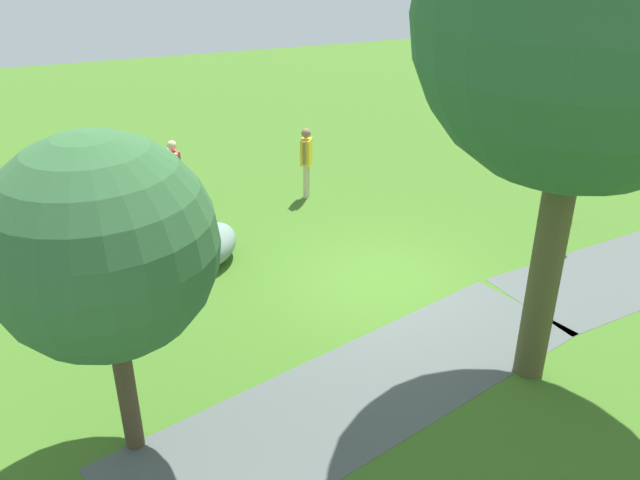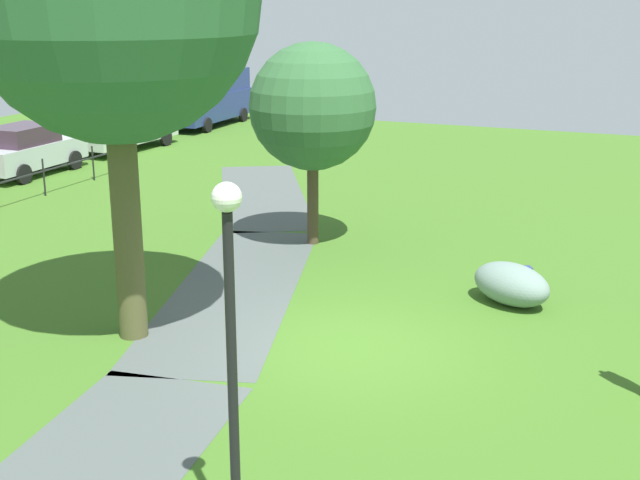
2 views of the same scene
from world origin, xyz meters
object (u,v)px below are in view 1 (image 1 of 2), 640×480
object	(u,v)px
young_tree_near_path	(103,247)
handbag_on_grass	(190,187)
lawn_boulder	(211,245)
man_near_boulder	(306,157)
backpack_by_boulder	(163,259)
frisbee_on_grass	(137,204)
woman_with_handbag	(174,169)
lamp_post	(585,127)
large_shade_tree	(590,20)

from	to	relation	value
young_tree_near_path	handbag_on_grass	bearing A→B (deg)	-106.06
lawn_boulder	man_near_boulder	distance (m)	4.00
backpack_by_boulder	handbag_on_grass	bearing A→B (deg)	-108.99
lawn_boulder	frisbee_on_grass	distance (m)	3.75
lawn_boulder	woman_with_handbag	distance (m)	3.10
backpack_by_boulder	young_tree_near_path	bearing A→B (deg)	76.29
lamp_post	frisbee_on_grass	world-z (taller)	lamp_post
handbag_on_grass	frisbee_on_grass	bearing A→B (deg)	12.79
lamp_post	frisbee_on_grass	distance (m)	10.73
woman_with_handbag	handbag_on_grass	distance (m)	1.31
young_tree_near_path	lawn_boulder	xyz separation A→B (m)	(-2.19, -4.84, -2.70)
woman_with_handbag	backpack_by_boulder	size ratio (longest dim) A/B	4.30
handbag_on_grass	man_near_boulder	bearing A→B (deg)	152.94
lamp_post	backpack_by_boulder	size ratio (longest dim) A/B	9.53
lamp_post	lawn_boulder	distance (m)	8.52
young_tree_near_path	handbag_on_grass	xyz separation A→B (m)	(-2.51, -8.72, -2.93)
man_near_boulder	backpack_by_boulder	world-z (taller)	man_near_boulder
large_shade_tree	young_tree_near_path	bearing A→B (deg)	-5.89
large_shade_tree	frisbee_on_grass	xyz separation A→B (m)	(5.00, -9.03, -5.39)
young_tree_near_path	lamp_post	bearing A→B (deg)	-160.98
lamp_post	frisbee_on_grass	size ratio (longest dim) A/B	16.26
lamp_post	lawn_boulder	xyz separation A→B (m)	(8.20, -1.26, -1.96)
man_near_boulder	frisbee_on_grass	world-z (taller)	man_near_boulder
large_shade_tree	frisbee_on_grass	distance (m)	11.64
woman_with_handbag	man_near_boulder	bearing A→B (deg)	170.59
large_shade_tree	lamp_post	xyz separation A→B (m)	(-4.30, -4.21, -3.06)
frisbee_on_grass	handbag_on_grass	bearing A→B (deg)	-167.21
frisbee_on_grass	backpack_by_boulder	bearing A→B (deg)	91.82
man_near_boulder	handbag_on_grass	distance (m)	3.19
woman_with_handbag	backpack_by_boulder	world-z (taller)	woman_with_handbag
young_tree_near_path	lamp_post	size ratio (longest dim) A/B	1.17
lamp_post	man_near_boulder	bearing A→B (deg)	-36.09
handbag_on_grass	backpack_by_boulder	xyz separation A→B (m)	(1.31, 3.82, 0.05)
lamp_post	young_tree_near_path	bearing A→B (deg)	19.02
handbag_on_grass	woman_with_handbag	bearing A→B (deg)	60.81
young_tree_near_path	lawn_boulder	world-z (taller)	young_tree_near_path
handbag_on_grass	young_tree_near_path	bearing A→B (deg)	73.94
lamp_post	woman_with_handbag	xyz separation A→B (m)	(8.35, -4.29, -1.34)
frisbee_on_grass	large_shade_tree	bearing A→B (deg)	118.96
young_tree_near_path	lamp_post	distance (m)	11.01
man_near_boulder	backpack_by_boulder	distance (m)	4.79
woman_with_handbag	backpack_by_boulder	xyz separation A→B (m)	(0.83, 2.96, -0.81)
woman_with_handbag	young_tree_near_path	bearing A→B (deg)	75.52
lamp_post	man_near_boulder	xyz separation A→B (m)	(5.15, -3.75, -1.28)
woman_with_handbag	frisbee_on_grass	size ratio (longest dim) A/B	7.33
young_tree_near_path	woman_with_handbag	xyz separation A→B (m)	(-2.03, -7.86, -2.07)
young_tree_near_path	woman_with_handbag	distance (m)	8.38
young_tree_near_path	backpack_by_boulder	size ratio (longest dim) A/B	11.16
large_shade_tree	handbag_on_grass	size ratio (longest dim) A/B	21.91
lamp_post	handbag_on_grass	bearing A→B (deg)	-33.16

